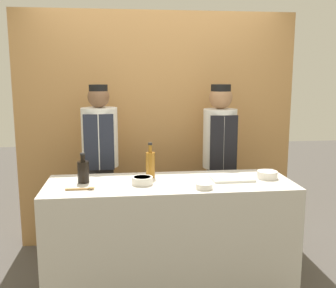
# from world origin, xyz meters

# --- Properties ---
(cabinet_wall) EXTENTS (2.85, 0.18, 2.40)m
(cabinet_wall) POSITION_xyz_m (0.00, 1.13, 1.20)
(cabinet_wall) COLOR #B7844C
(cabinet_wall) RESTS_ON ground_plane
(counter) EXTENTS (1.94, 0.66, 0.94)m
(counter) POSITION_xyz_m (0.00, 0.00, 0.47)
(counter) COLOR beige
(counter) RESTS_ON ground_plane
(sauce_bowl_brown) EXTENTS (0.16, 0.16, 0.06)m
(sauce_bowl_brown) POSITION_xyz_m (-0.22, -0.04, 0.97)
(sauce_bowl_brown) COLOR white
(sauce_bowl_brown) RESTS_ON counter
(sauce_bowl_orange) EXTENTS (0.16, 0.16, 0.06)m
(sauce_bowl_orange) POSITION_xyz_m (0.80, 0.02, 0.97)
(sauce_bowl_orange) COLOR white
(sauce_bowl_orange) RESTS_ON counter
(sauce_bowl_red) EXTENTS (0.12, 0.12, 0.04)m
(sauce_bowl_red) POSITION_xyz_m (0.23, -0.21, 0.96)
(sauce_bowl_red) COLOR white
(sauce_bowl_red) RESTS_ON counter
(cutting_board) EXTENTS (0.33, 0.23, 0.02)m
(cutting_board) POSITION_xyz_m (0.50, 0.02, 0.95)
(cutting_board) COLOR white
(cutting_board) RESTS_ON counter
(bottle_soy) EXTENTS (0.09, 0.09, 0.24)m
(bottle_soy) POSITION_xyz_m (-0.67, 0.06, 1.03)
(bottle_soy) COLOR black
(bottle_soy) RESTS_ON counter
(bottle_amber) EXTENTS (0.07, 0.07, 0.29)m
(bottle_amber) POSITION_xyz_m (-0.14, 0.16, 1.05)
(bottle_amber) COLOR #9E661E
(bottle_amber) RESTS_ON counter
(wooden_spoon) EXTENTS (0.21, 0.04, 0.02)m
(wooden_spoon) POSITION_xyz_m (-0.66, -0.14, 0.95)
(wooden_spoon) COLOR #B2844C
(wooden_spoon) RESTS_ON counter
(chef_left) EXTENTS (0.34, 0.34, 1.68)m
(chef_left) POSITION_xyz_m (-0.58, 0.71, 0.92)
(chef_left) COLOR #28282D
(chef_left) RESTS_ON ground_plane
(chef_right) EXTENTS (0.32, 0.32, 1.68)m
(chef_right) POSITION_xyz_m (0.58, 0.71, 0.93)
(chef_right) COLOR #28282D
(chef_right) RESTS_ON ground_plane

